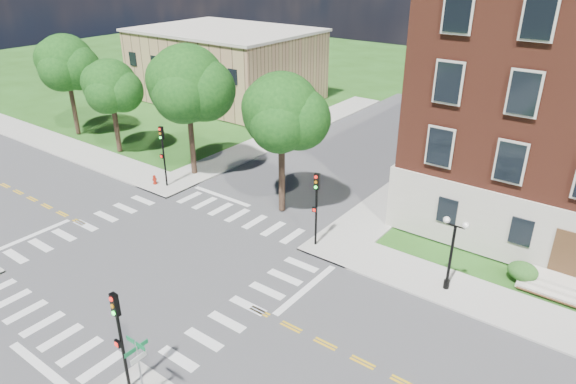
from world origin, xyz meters
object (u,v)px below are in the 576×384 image
Objects in this scene: traffic_signal_nw at (163,149)px; twin_lamp_west at (452,250)px; street_sign_pole at (138,360)px; traffic_signal_ne at (316,200)px; traffic_signal_se at (119,330)px; fire_hydrant at (155,180)px.

traffic_signal_nw is 22.59m from twin_lamp_west.
street_sign_pole is (15.62, -14.83, -0.88)m from traffic_signal_nw.
traffic_signal_nw is (-14.29, 0.42, 0.00)m from traffic_signal_ne.
traffic_signal_se is 21.37m from fire_hydrant.
street_sign_pole is at bearing -41.09° from fire_hydrant.
traffic_signal_ne reaches higher than fire_hydrant.
traffic_signal_nw is 1.13× the size of twin_lamp_west.
traffic_signal_ne is at bearing 95.27° from street_sign_pole.
twin_lamp_west is 16.40m from street_sign_pole.
traffic_signal_ne is at bearing 91.03° from traffic_signal_se.
traffic_signal_se is at bearing -118.47° from twin_lamp_west.
traffic_signal_ne is 6.40× the size of fire_hydrant.
fire_hydrant is at bearing 137.10° from traffic_signal_se.
twin_lamp_west is at bearing 0.90° from fire_hydrant.
traffic_signal_ne is 1.13× the size of twin_lamp_west.
traffic_signal_nw reaches higher than twin_lamp_west.
traffic_signal_se is 16.85m from twin_lamp_west.
fire_hydrant is (-23.55, -0.37, -2.06)m from twin_lamp_west.
fire_hydrant is at bearing 138.91° from street_sign_pole.
traffic_signal_se is 1.55× the size of street_sign_pole.
street_sign_pole is (-6.95, -14.85, -0.21)m from twin_lamp_west.
traffic_signal_ne is at bearing -0.26° from fire_hydrant.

